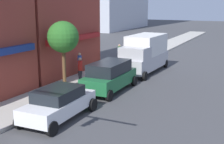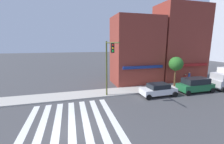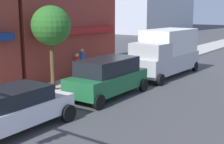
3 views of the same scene
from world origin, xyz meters
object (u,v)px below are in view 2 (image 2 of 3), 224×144
Objects in this scene: suv_green at (195,85)px; street_tree at (176,64)px; pedestrian_green_top at (221,76)px; pedestrian_blue_shirt at (189,77)px; traffic_signal at (109,61)px; pedestrian_red_jacket at (185,80)px; sedan_white at (158,90)px.

street_tree reaches higher than suv_green.
pedestrian_green_top is 5.80m from pedestrian_blue_shirt.
traffic_signal is 14.95m from pedestrian_blue_shirt.
street_tree reaches higher than pedestrian_red_jacket.
suv_green is 1.08× the size of street_tree.
pedestrian_blue_shirt is at bearing 15.84° from street_tree.
sedan_white is 2.51× the size of pedestrian_green_top.
pedestrian_red_jacket is (-7.58, -0.47, 0.00)m from pedestrian_green_top.
suv_green reaches higher than pedestrian_green_top.
pedestrian_blue_shirt is (14.19, 3.15, -3.49)m from traffic_signal.
pedestrian_red_jacket is at bearing 90.69° from pedestrian_blue_shirt.
pedestrian_green_top reaches higher than sedan_white.
suv_green is (5.61, 0.00, 0.19)m from sedan_white.
sedan_white is at bearing -5.94° from traffic_signal.
sedan_white is 1.01× the size of street_tree.
pedestrian_red_jacket is at bearing -6.38° from street_tree.
suv_green is at bearing 117.27° from pedestrian_red_jacket.
traffic_signal is 7.20m from sedan_white.
suv_green is 8.77m from pedestrian_green_top.
suv_green reaches higher than pedestrian_red_jacket.
pedestrian_red_jacket is at bearing 21.14° from sedan_white.
traffic_signal is 1.42× the size of suv_green.
street_tree is (-1.68, 0.19, 2.41)m from pedestrian_red_jacket.
pedestrian_red_jacket and pedestrian_blue_shirt have the same top height.
suv_green is at bearing -69.52° from street_tree.
suv_green is (11.74, -0.64, -3.53)m from traffic_signal.
traffic_signal is at bearing 172.48° from sedan_white.
pedestrian_green_top is at bearing 1.74° from street_tree.
traffic_signal is 3.79× the size of pedestrian_blue_shirt.
traffic_signal is 12.27m from suv_green.
pedestrian_blue_shirt is 0.40× the size of street_tree.
traffic_signal is 20.39m from pedestrian_green_top.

